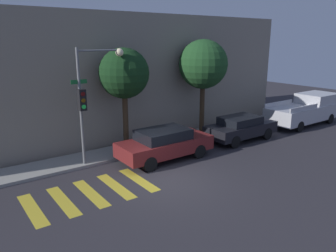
{
  "coord_description": "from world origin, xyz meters",
  "views": [
    {
      "loc": [
        -7.0,
        -9.82,
        5.5
      ],
      "look_at": [
        1.62,
        2.1,
        1.6
      ],
      "focal_mm": 35.0,
      "sensor_mm": 36.0,
      "label": 1
    }
  ],
  "objects_px": {
    "sedan_near_corner": "(165,143)",
    "tree_near_corner": "(124,74)",
    "traffic_light_pole": "(91,90)",
    "tree_midblock": "(203,65)",
    "sedan_middle": "(241,127)",
    "pickup_truck": "(306,109)"
  },
  "relations": [
    {
      "from": "sedan_middle",
      "to": "tree_near_corner",
      "type": "distance_m",
      "value": 7.18
    },
    {
      "from": "traffic_light_pole",
      "to": "pickup_truck",
      "type": "relative_size",
      "value": 0.92
    },
    {
      "from": "sedan_near_corner",
      "to": "tree_midblock",
      "type": "bearing_deg",
      "value": 27.17
    },
    {
      "from": "traffic_light_pole",
      "to": "sedan_middle",
      "type": "bearing_deg",
      "value": -8.82
    },
    {
      "from": "sedan_middle",
      "to": "tree_near_corner",
      "type": "bearing_deg",
      "value": 160.35
    },
    {
      "from": "sedan_near_corner",
      "to": "tree_near_corner",
      "type": "height_order",
      "value": "tree_near_corner"
    },
    {
      "from": "traffic_light_pole",
      "to": "pickup_truck",
      "type": "bearing_deg",
      "value": -5.0
    },
    {
      "from": "sedan_near_corner",
      "to": "sedan_middle",
      "type": "distance_m",
      "value": 5.22
    },
    {
      "from": "traffic_light_pole",
      "to": "tree_near_corner",
      "type": "xyz_separation_m",
      "value": [
        2.11,
        0.9,
        0.46
      ]
    },
    {
      "from": "sedan_near_corner",
      "to": "pickup_truck",
      "type": "relative_size",
      "value": 0.8
    },
    {
      "from": "sedan_middle",
      "to": "tree_near_corner",
      "type": "height_order",
      "value": "tree_near_corner"
    },
    {
      "from": "sedan_middle",
      "to": "pickup_truck",
      "type": "xyz_separation_m",
      "value": [
        6.34,
        0.0,
        0.24
      ]
    },
    {
      "from": "sedan_near_corner",
      "to": "pickup_truck",
      "type": "distance_m",
      "value": 11.56
    },
    {
      "from": "tree_near_corner",
      "to": "tree_midblock",
      "type": "relative_size",
      "value": 0.93
    },
    {
      "from": "traffic_light_pole",
      "to": "pickup_truck",
      "type": "height_order",
      "value": "traffic_light_pole"
    },
    {
      "from": "traffic_light_pole",
      "to": "tree_midblock",
      "type": "height_order",
      "value": "tree_midblock"
    },
    {
      "from": "sedan_near_corner",
      "to": "tree_near_corner",
      "type": "xyz_separation_m",
      "value": [
        -0.86,
        2.17,
        3.11
      ]
    },
    {
      "from": "sedan_middle",
      "to": "pickup_truck",
      "type": "bearing_deg",
      "value": 0.0
    },
    {
      "from": "sedan_near_corner",
      "to": "tree_near_corner",
      "type": "relative_size",
      "value": 0.88
    },
    {
      "from": "sedan_middle",
      "to": "tree_near_corner",
      "type": "xyz_separation_m",
      "value": [
        -6.07,
        2.17,
        3.15
      ]
    },
    {
      "from": "sedan_middle",
      "to": "tree_midblock",
      "type": "xyz_separation_m",
      "value": [
        -0.99,
        2.17,
        3.37
      ]
    },
    {
      "from": "tree_near_corner",
      "to": "tree_midblock",
      "type": "xyz_separation_m",
      "value": [
        5.08,
        -0.0,
        0.22
      ]
    }
  ]
}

